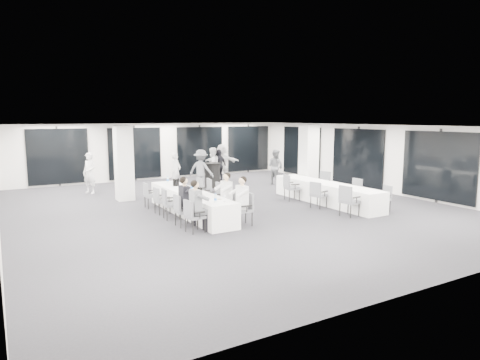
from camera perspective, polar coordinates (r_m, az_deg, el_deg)
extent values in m
cube|color=#26262C|center=(14.86, -1.27, -3.72)|extent=(14.00, 16.00, 0.02)
cube|color=silver|center=(14.54, -1.30, 7.21)|extent=(14.00, 16.00, 0.02)
cube|color=silver|center=(18.99, 17.64, 2.83)|extent=(0.02, 16.00, 2.80)
cube|color=silver|center=(21.97, -11.37, 3.76)|extent=(14.00, 0.02, 2.80)
cube|color=silver|center=(8.60, 25.30, -3.89)|extent=(14.00, 0.02, 2.80)
cube|color=black|center=(21.91, -11.30, 3.62)|extent=(13.60, 0.06, 2.50)
cube|color=black|center=(19.64, 15.35, 2.95)|extent=(0.06, 14.00, 2.50)
cube|color=silver|center=(16.58, -15.22, 2.18)|extent=(0.60, 0.60, 2.80)
cube|color=silver|center=(17.80, 9.11, 2.77)|extent=(0.60, 0.60, 2.80)
cube|color=white|center=(13.86, -6.67, -3.04)|extent=(0.90, 5.00, 0.75)
cube|color=white|center=(15.85, 11.38, -1.71)|extent=(0.90, 5.00, 0.75)
cylinder|color=black|center=(19.13, -3.69, 0.64)|extent=(0.68, 0.68, 1.07)
cylinder|color=black|center=(19.07, -3.71, 2.24)|extent=(0.78, 0.78, 0.02)
cube|color=#575A5F|center=(11.68, -5.99, -4.91)|extent=(0.49, 0.51, 0.08)
cube|color=#575A5F|center=(11.52, -6.91, -3.80)|extent=(0.11, 0.44, 0.44)
cylinder|color=black|center=(11.81, -7.25, -5.96)|extent=(0.03, 0.03, 0.39)
cylinder|color=black|center=(11.49, -6.30, -6.35)|extent=(0.03, 0.03, 0.39)
cylinder|color=black|center=(11.99, -5.67, -5.71)|extent=(0.03, 0.03, 0.39)
cylinder|color=black|center=(11.68, -4.68, -6.08)|extent=(0.03, 0.03, 0.39)
cube|color=black|center=(11.85, -6.61, -3.93)|extent=(0.33, 0.08, 0.04)
cube|color=black|center=(11.45, -5.38, -4.35)|extent=(0.33, 0.08, 0.04)
cube|color=#575A5F|center=(12.38, -7.46, -4.16)|extent=(0.45, 0.47, 0.08)
cube|color=#575A5F|center=(12.25, -8.39, -3.07)|extent=(0.07, 0.44, 0.44)
cylinder|color=black|center=(12.54, -8.61, -5.13)|extent=(0.03, 0.03, 0.40)
cylinder|color=black|center=(12.19, -7.91, -5.51)|extent=(0.03, 0.03, 0.40)
cylinder|color=black|center=(12.68, -6.99, -4.94)|extent=(0.03, 0.03, 0.40)
cylinder|color=black|center=(12.34, -6.26, -5.30)|extent=(0.03, 0.03, 0.40)
cube|color=black|center=(12.56, -7.92, -3.22)|extent=(0.33, 0.05, 0.04)
cube|color=black|center=(12.13, -7.02, -3.62)|extent=(0.33, 0.05, 0.04)
cube|color=#575A5F|center=(13.31, -9.14, -3.27)|extent=(0.49, 0.51, 0.08)
cube|color=#575A5F|center=(13.20, -10.08, -2.21)|extent=(0.10, 0.46, 0.45)
cylinder|color=black|center=(13.50, -10.15, -4.18)|extent=(0.04, 0.04, 0.40)
cylinder|color=black|center=(13.12, -9.72, -4.53)|extent=(0.04, 0.04, 0.40)
cylinder|color=black|center=(13.60, -8.54, -4.05)|extent=(0.04, 0.04, 0.40)
cylinder|color=black|center=(13.23, -8.07, -4.39)|extent=(0.04, 0.04, 0.40)
cube|color=black|center=(13.51, -9.44, -2.38)|extent=(0.34, 0.07, 0.04)
cube|color=black|center=(13.04, -8.87, -2.75)|extent=(0.34, 0.07, 0.04)
cube|color=#575A5F|center=(14.07, -10.33, -2.80)|extent=(0.45, 0.47, 0.07)
cube|color=#575A5F|center=(13.94, -11.11, -1.89)|extent=(0.08, 0.42, 0.42)
cylinder|color=black|center=(14.21, -11.28, -3.64)|extent=(0.03, 0.03, 0.37)
cylinder|color=black|center=(13.88, -10.69, -3.91)|extent=(0.03, 0.03, 0.37)
cylinder|color=black|center=(14.35, -9.93, -3.49)|extent=(0.03, 0.03, 0.37)
cylinder|color=black|center=(14.02, -9.32, -3.75)|extent=(0.03, 0.03, 0.37)
cube|color=black|center=(14.24, -10.71, -2.04)|extent=(0.31, 0.06, 0.04)
cube|color=black|center=(13.83, -9.96, -2.33)|extent=(0.31, 0.06, 0.04)
cube|color=#575A5F|center=(15.06, -11.70, -2.09)|extent=(0.42, 0.44, 0.07)
cube|color=#575A5F|center=(14.96, -12.46, -1.22)|extent=(0.06, 0.42, 0.42)
cylinder|color=black|center=(15.22, -12.55, -2.87)|extent=(0.03, 0.03, 0.38)
cylinder|color=black|center=(14.88, -12.13, -3.12)|extent=(0.03, 0.03, 0.38)
cylinder|color=black|center=(15.33, -11.24, -2.75)|extent=(0.03, 0.03, 0.38)
cylinder|color=black|center=(14.99, -10.79, -2.99)|extent=(0.03, 0.03, 0.38)
cube|color=black|center=(15.25, -11.99, -1.38)|extent=(0.31, 0.04, 0.04)
cube|color=black|center=(14.82, -11.44, -1.64)|extent=(0.31, 0.04, 0.04)
cube|color=#575A5F|center=(12.35, 0.37, -4.05)|extent=(0.48, 0.50, 0.08)
cube|color=#575A5F|center=(12.40, 1.27, -2.74)|extent=(0.08, 0.46, 0.46)
cylinder|color=black|center=(12.33, 1.62, -5.24)|extent=(0.04, 0.04, 0.41)
cylinder|color=black|center=(12.67, 0.76, -4.86)|extent=(0.04, 0.04, 0.41)
cylinder|color=black|center=(12.15, -0.04, -5.44)|extent=(0.04, 0.04, 0.41)
cylinder|color=black|center=(12.50, -0.86, -5.05)|extent=(0.04, 0.04, 0.41)
cube|color=black|center=(12.10, 0.91, -3.49)|extent=(0.34, 0.06, 0.04)
cube|color=black|center=(12.54, -0.15, -3.08)|extent=(0.34, 0.06, 0.04)
cube|color=#575A5F|center=(13.18, -1.73, -3.41)|extent=(0.51, 0.52, 0.07)
cube|color=#575A5F|center=(13.26, -1.06, -2.23)|extent=(0.14, 0.43, 0.42)
cylinder|color=black|center=(13.21, -0.59, -4.38)|extent=(0.03, 0.03, 0.38)
cylinder|color=black|center=(13.48, -1.63, -4.12)|extent=(0.03, 0.03, 0.38)
cylinder|color=black|center=(12.97, -1.82, -4.62)|extent=(0.03, 0.03, 0.38)
cylinder|color=black|center=(13.25, -2.85, -4.35)|extent=(0.03, 0.03, 0.38)
cube|color=black|center=(12.97, -1.07, -2.89)|extent=(0.31, 0.10, 0.04)
cube|color=black|center=(13.32, -2.37, -2.60)|extent=(0.31, 0.10, 0.04)
cube|color=#575A5F|center=(14.00, -3.57, -2.51)|extent=(0.48, 0.50, 0.08)
cube|color=#575A5F|center=(14.05, -2.75, -1.31)|extent=(0.07, 0.48, 0.48)
cylinder|color=black|center=(13.96, -2.43, -3.60)|extent=(0.04, 0.04, 0.42)
cylinder|color=black|center=(14.32, -3.18, -3.29)|extent=(0.04, 0.04, 0.42)
cylinder|color=black|center=(13.78, -3.96, -3.77)|extent=(0.04, 0.04, 0.42)
cylinder|color=black|center=(14.15, -4.68, -3.45)|extent=(0.04, 0.04, 0.42)
cube|color=black|center=(13.74, -3.11, -1.97)|extent=(0.35, 0.04, 0.04)
cube|color=black|center=(14.20, -4.03, -1.64)|extent=(0.35, 0.04, 0.04)
cube|color=#575A5F|center=(14.72, -4.99, -1.94)|extent=(0.58, 0.59, 0.08)
cube|color=#575A5F|center=(14.73, -4.13, -0.79)|extent=(0.16, 0.49, 0.49)
cylinder|color=black|center=(14.62, -3.97, -3.03)|extent=(0.04, 0.04, 0.43)
cylinder|color=black|center=(15.03, -4.39, -2.73)|extent=(0.04, 0.04, 0.43)
cylinder|color=black|center=(14.52, -5.60, -3.13)|extent=(0.04, 0.04, 0.43)
cylinder|color=black|center=(14.93, -5.97, -2.82)|extent=(0.04, 0.04, 0.43)
cube|color=black|center=(14.44, -4.75, -1.41)|extent=(0.36, 0.11, 0.04)
cube|color=black|center=(14.95, -5.24, -1.08)|extent=(0.36, 0.11, 0.04)
cube|color=#575A5F|center=(15.45, -6.25, -1.56)|extent=(0.51, 0.53, 0.08)
cube|color=#575A5F|center=(15.47, -5.48, -0.51)|extent=(0.11, 0.47, 0.46)
cylinder|color=black|center=(15.37, -5.29, -2.53)|extent=(0.04, 0.04, 0.41)
cylinder|color=black|center=(15.74, -5.76, -2.28)|extent=(0.04, 0.04, 0.41)
cylinder|color=black|center=(15.25, -6.73, -2.64)|extent=(0.04, 0.04, 0.41)
cylinder|color=black|center=(15.63, -7.16, -2.38)|extent=(0.04, 0.04, 0.41)
cube|color=black|center=(15.19, -5.97, -1.07)|extent=(0.34, 0.08, 0.04)
cube|color=black|center=(15.66, -6.54, -0.79)|extent=(0.34, 0.08, 0.04)
cube|color=#575A5F|center=(13.91, 14.41, -2.81)|extent=(0.55, 0.57, 0.08)
cube|color=#575A5F|center=(13.68, 13.87, -1.78)|extent=(0.13, 0.48, 0.48)
cylinder|color=black|center=(13.93, 13.16, -3.83)|extent=(0.04, 0.04, 0.43)
cylinder|color=black|center=(13.68, 14.53, -4.10)|extent=(0.04, 0.04, 0.43)
cylinder|color=black|center=(14.25, 14.21, -3.59)|extent=(0.04, 0.04, 0.43)
cylinder|color=black|center=(14.01, 15.57, -3.85)|extent=(0.04, 0.04, 0.43)
cube|color=black|center=(14.04, 13.59, -1.95)|extent=(0.36, 0.09, 0.04)
cube|color=black|center=(13.73, 15.30, -2.24)|extent=(0.36, 0.09, 0.04)
cube|color=#575A5F|center=(14.99, 10.46, -2.03)|extent=(0.54, 0.56, 0.08)
cube|color=#575A5F|center=(14.78, 10.01, -1.14)|extent=(0.17, 0.44, 0.44)
cylinder|color=black|center=(14.99, 9.41, -2.92)|extent=(0.03, 0.03, 0.40)
cylinder|color=black|center=(14.77, 10.61, -3.12)|extent=(0.03, 0.03, 0.40)
cylinder|color=black|center=(15.30, 10.27, -2.71)|extent=(0.03, 0.03, 0.40)
cylinder|color=black|center=(15.08, 11.46, -2.91)|extent=(0.03, 0.03, 0.40)
cube|color=black|center=(15.10, 9.73, -1.30)|extent=(0.33, 0.12, 0.04)
cube|color=black|center=(14.83, 11.23, -1.52)|extent=(0.33, 0.12, 0.04)
cube|color=#575A5F|center=(16.16, 6.95, -1.08)|extent=(0.56, 0.58, 0.08)
cube|color=#575A5F|center=(16.02, 6.23, -0.14)|extent=(0.15, 0.48, 0.48)
cylinder|color=black|center=(16.30, 5.96, -1.89)|extent=(0.04, 0.04, 0.43)
cylinder|color=black|center=(15.93, 6.59, -2.14)|extent=(0.04, 0.04, 0.43)
cylinder|color=black|center=(16.48, 7.27, -1.80)|extent=(0.04, 0.04, 0.43)
cylinder|color=black|center=(16.12, 7.92, -2.04)|extent=(0.04, 0.04, 0.43)
cube|color=black|center=(16.37, 6.56, -0.33)|extent=(0.35, 0.11, 0.04)
cube|color=black|center=(15.91, 7.37, -0.60)|extent=(0.35, 0.11, 0.04)
cube|color=#575A5F|center=(15.01, 18.44, -2.42)|extent=(0.48, 0.49, 0.07)
cube|color=#575A5F|center=(15.10, 19.07, -1.45)|extent=(0.12, 0.42, 0.42)
cylinder|color=black|center=(15.03, 19.37, -3.31)|extent=(0.03, 0.03, 0.37)
cylinder|color=black|center=(15.30, 18.51, -3.06)|extent=(0.03, 0.03, 0.37)
cylinder|color=black|center=(14.81, 18.30, -3.43)|extent=(0.03, 0.03, 0.37)
cylinder|color=black|center=(15.08, 17.44, -3.18)|extent=(0.03, 0.03, 0.37)
cube|color=black|center=(14.81, 19.02, -1.98)|extent=(0.31, 0.09, 0.04)
cube|color=black|center=(15.16, 17.93, -1.70)|extent=(0.31, 0.09, 0.04)
cube|color=#575A5F|center=(15.91, 14.84, -1.58)|extent=(0.47, 0.49, 0.08)
cube|color=#575A5F|center=(16.03, 15.38, -0.60)|extent=(0.09, 0.44, 0.44)
cylinder|color=black|center=(15.97, 15.78, -2.43)|extent=(0.03, 0.03, 0.39)
cylinder|color=black|center=(16.22, 14.76, -2.23)|extent=(0.03, 0.03, 0.39)
cylinder|color=black|center=(15.69, 14.87, -2.59)|extent=(0.03, 0.03, 0.39)
cylinder|color=black|center=(15.94, 13.84, -2.38)|extent=(0.03, 0.03, 0.39)
cube|color=black|center=(15.73, 15.52, -1.12)|extent=(0.33, 0.06, 0.04)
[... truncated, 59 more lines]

